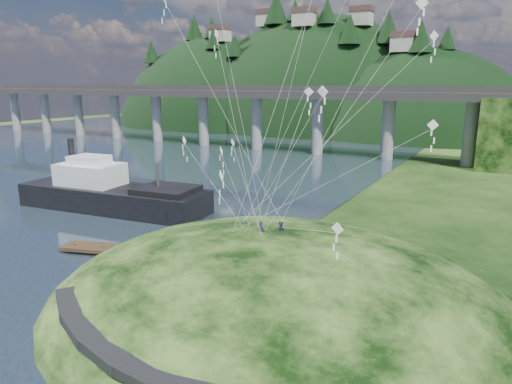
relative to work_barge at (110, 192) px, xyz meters
The scene contains 9 objects.
ground 26.13m from the work_barge, 33.34° to the right, with size 320.00×320.00×0.00m, color black.
grass_hill 32.41m from the work_barge, 22.48° to the right, with size 36.00×32.00×13.00m.
footpath 37.84m from the work_barge, 39.47° to the right, with size 22.29×5.84×0.83m.
bridge 56.46m from the work_barge, 94.83° to the left, with size 160.00×11.00×15.00m.
far_ridge 110.47m from the work_barge, 101.44° to the left, with size 153.00×70.00×94.50m.
work_barge is the anchor object (origin of this frame).
wooden_dock 17.35m from the work_barge, 37.38° to the right, with size 13.71×6.25×0.98m.
kite_flyers 30.98m from the work_barge, 20.91° to the right, with size 1.96×1.44×1.59m.
kite_swarm 35.74m from the work_barge, 19.46° to the right, with size 20.45×15.15×20.59m.
Camera 1 is at (21.62, -25.18, 15.58)m, focal length 32.00 mm.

